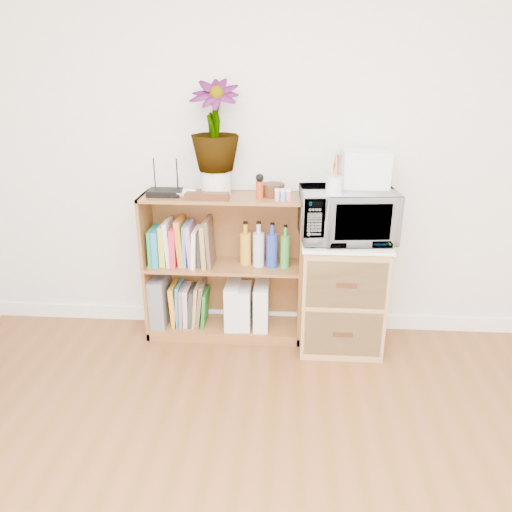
# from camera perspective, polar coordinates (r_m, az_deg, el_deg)

# --- Properties ---
(skirting_board) EXTENTS (4.00, 0.02, 0.10)m
(skirting_board) POSITION_cam_1_polar(r_m,az_deg,el_deg) (3.49, 2.51, -7.06)
(skirting_board) COLOR white
(skirting_board) RESTS_ON ground
(bookshelf) EXTENTS (1.00, 0.30, 0.95)m
(bookshelf) POSITION_cam_1_polar(r_m,az_deg,el_deg) (3.21, -3.70, -1.34)
(bookshelf) COLOR brown
(bookshelf) RESTS_ON ground
(wicker_unit) EXTENTS (0.50, 0.45, 0.70)m
(wicker_unit) POSITION_cam_1_polar(r_m,az_deg,el_deg) (3.18, 9.71, -4.29)
(wicker_unit) COLOR #9E7542
(wicker_unit) RESTS_ON ground
(microwave) EXTENTS (0.58, 0.42, 0.30)m
(microwave) POSITION_cam_1_polar(r_m,az_deg,el_deg) (2.99, 10.34, 4.67)
(microwave) COLOR silver
(microwave) RESTS_ON wicker_unit
(pen_cup) EXTENTS (0.09, 0.09, 0.10)m
(pen_cup) POSITION_cam_1_polar(r_m,az_deg,el_deg) (2.81, 8.92, 7.97)
(pen_cup) COLOR silver
(pen_cup) RESTS_ON microwave
(small_appliance) EXTENTS (0.27, 0.22, 0.21)m
(small_appliance) POSITION_cam_1_polar(r_m,az_deg,el_deg) (3.03, 12.39, 9.77)
(small_appliance) COLOR white
(small_appliance) RESTS_ON microwave
(router) EXTENTS (0.20, 0.14, 0.04)m
(router) POSITION_cam_1_polar(r_m,az_deg,el_deg) (3.10, -10.37, 7.15)
(router) COLOR black
(router) RESTS_ON bookshelf
(white_bowl) EXTENTS (0.13, 0.13, 0.03)m
(white_bowl) POSITION_cam_1_polar(r_m,az_deg,el_deg) (3.07, -8.09, 7.06)
(white_bowl) COLOR white
(white_bowl) RESTS_ON bookshelf
(plant_pot) EXTENTS (0.18, 0.18, 0.15)m
(plant_pot) POSITION_cam_1_polar(r_m,az_deg,el_deg) (3.07, -4.58, 8.36)
(plant_pot) COLOR silver
(plant_pot) RESTS_ON bookshelf
(potted_plant) EXTENTS (0.29, 0.29, 0.52)m
(potted_plant) POSITION_cam_1_polar(r_m,az_deg,el_deg) (3.01, -4.77, 14.58)
(potted_plant) COLOR #33702C
(potted_plant) RESTS_ON plant_pot
(trinket_box) EXTENTS (0.26, 0.06, 0.04)m
(trinket_box) POSITION_cam_1_polar(r_m,az_deg,el_deg) (2.97, -5.61, 6.82)
(trinket_box) COLOR #381F0F
(trinket_box) RESTS_ON bookshelf
(kokeshi_doll) EXTENTS (0.04, 0.04, 0.10)m
(kokeshi_doll) POSITION_cam_1_polar(r_m,az_deg,el_deg) (2.99, 0.42, 7.58)
(kokeshi_doll) COLOR #A63214
(kokeshi_doll) RESTS_ON bookshelf
(wooden_bowl) EXTENTS (0.13, 0.13, 0.08)m
(wooden_bowl) POSITION_cam_1_polar(r_m,az_deg,el_deg) (3.03, 2.01, 7.56)
(wooden_bowl) COLOR #321D0D
(wooden_bowl) RESTS_ON bookshelf
(paint_jars) EXTENTS (0.12, 0.04, 0.06)m
(paint_jars) POSITION_cam_1_polar(r_m,az_deg,el_deg) (2.94, 3.09, 6.89)
(paint_jars) COLOR pink
(paint_jars) RESTS_ON bookshelf
(file_box) EXTENTS (0.10, 0.26, 0.33)m
(file_box) POSITION_cam_1_polar(r_m,az_deg,el_deg) (3.39, -10.86, -4.89)
(file_box) COLOR slate
(file_box) RESTS_ON bookshelf
(magazine_holder_left) EXTENTS (0.09, 0.24, 0.30)m
(magazine_holder_left) POSITION_cam_1_polar(r_m,az_deg,el_deg) (3.30, -2.63, -5.55)
(magazine_holder_left) COLOR silver
(magazine_holder_left) RESTS_ON bookshelf
(magazine_holder_mid) EXTENTS (0.09, 0.22, 0.28)m
(magazine_holder_mid) POSITION_cam_1_polar(r_m,az_deg,el_deg) (3.30, -1.33, -5.74)
(magazine_holder_mid) COLOR silver
(magazine_holder_mid) RESTS_ON bookshelf
(magazine_holder_right) EXTENTS (0.09, 0.24, 0.29)m
(magazine_holder_right) POSITION_cam_1_polar(r_m,az_deg,el_deg) (3.29, 0.62, -5.67)
(magazine_holder_right) COLOR silver
(magazine_holder_right) RESTS_ON bookshelf
(cookbooks) EXTENTS (0.40, 0.20, 0.31)m
(cookbooks) POSITION_cam_1_polar(r_m,az_deg,el_deg) (3.20, -8.43, 1.41)
(cookbooks) COLOR #207B42
(cookbooks) RESTS_ON bookshelf
(liquor_bottles) EXTENTS (0.32, 0.07, 0.28)m
(liquor_bottles) POSITION_cam_1_polar(r_m,az_deg,el_deg) (3.13, 0.82, 1.27)
(liquor_bottles) COLOR #BE8A23
(liquor_bottles) RESTS_ON bookshelf
(lower_books) EXTENTS (0.25, 0.19, 0.30)m
(lower_books) POSITION_cam_1_polar(r_m,az_deg,el_deg) (3.36, -7.60, -5.48)
(lower_books) COLOR gold
(lower_books) RESTS_ON bookshelf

